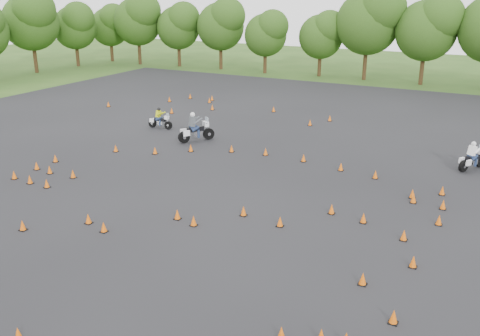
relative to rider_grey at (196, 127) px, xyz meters
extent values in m
plane|color=#2D5119|center=(6.85, -10.76, -1.01)|extent=(140.00, 140.00, 0.00)
plane|color=black|center=(6.85, -4.76, -1.00)|extent=(62.00, 62.00, 0.00)
cone|color=#E15B09|center=(14.74, -16.73, -0.78)|extent=(0.26, 0.26, 0.45)
cone|color=#E15B09|center=(13.66, -17.18, -0.78)|extent=(0.26, 0.26, 0.45)
cone|color=#E15B09|center=(-2.26, -11.14, -0.78)|extent=(0.26, 0.26, 0.45)
cone|color=#E15B09|center=(-12.59, 5.70, -0.78)|extent=(0.26, 0.26, 0.45)
cone|color=#E15B09|center=(16.22, -2.67, -0.78)|extent=(0.26, 0.26, 0.45)
cone|color=#E15B09|center=(1.01, 10.54, -0.78)|extent=(0.26, 0.26, 0.45)
cone|color=#E15B09|center=(6.02, -11.32, -0.78)|extent=(0.26, 0.26, 0.45)
cone|color=#E15B09|center=(-5.91, 12.17, -0.78)|extent=(0.26, 0.26, 0.45)
cone|color=#E15B09|center=(13.59, -7.82, -0.78)|extent=(0.26, 0.26, 0.45)
cone|color=#E15B09|center=(-0.75, -3.71, -0.78)|extent=(0.26, 0.26, 0.45)
cone|color=#E15B09|center=(-5.60, 11.18, -0.78)|extent=(0.26, 0.26, 0.45)
cone|color=#E15B09|center=(3.97, -13.88, -0.78)|extent=(0.26, 0.26, 0.45)
cone|color=#E15B09|center=(10.55, -1.41, -0.78)|extent=(0.26, 0.26, 0.45)
cone|color=#E15B09|center=(16.31, -10.88, -0.78)|extent=(0.26, 0.26, 0.45)
cone|color=#E15B09|center=(15.54, -8.75, -0.78)|extent=(0.26, 0.26, 0.45)
cone|color=#E15B09|center=(16.43, -14.77, -0.78)|extent=(0.26, 0.26, 0.45)
cone|color=#E15B09|center=(12.02, -7.51, -0.78)|extent=(0.26, 0.26, 0.45)
cone|color=#E15B09|center=(12.62, -1.81, -0.78)|extent=(0.26, 0.26, 0.45)
cone|color=#E15B09|center=(-4.85, -11.00, -0.78)|extent=(0.26, 0.26, 0.45)
cone|color=#E15B09|center=(16.61, -6.50, -0.78)|extent=(0.26, 0.26, 0.45)
cone|color=#E15B09|center=(7.05, -11.56, -0.78)|extent=(0.26, 0.26, 0.45)
cone|color=#E15B09|center=(10.45, -9.88, -0.78)|extent=(0.26, 0.26, 0.45)
cone|color=#E15B09|center=(-3.90, 8.78, -0.78)|extent=(0.26, 0.26, 0.45)
cone|color=#E15B09|center=(-2.13, -9.39, -0.78)|extent=(0.26, 0.26, 0.45)
cone|color=#E15B09|center=(0.96, -2.23, -0.78)|extent=(0.26, 0.26, 0.45)
cone|color=#E15B09|center=(6.76, -20.82, -0.78)|extent=(0.26, 0.26, 0.45)
cone|color=#E15B09|center=(16.52, -4.57, -0.78)|extent=(0.26, 0.26, 0.45)
cone|color=#E15B09|center=(-6.24, 6.13, -0.78)|extent=(0.26, 0.26, 0.45)
cone|color=#E15B09|center=(5.34, 7.56, -0.78)|extent=(0.26, 0.26, 0.45)
cone|color=#E15B09|center=(2.79, -13.53, -0.78)|extent=(0.26, 0.26, 0.45)
cone|color=#E15B09|center=(5.51, -0.74, -0.78)|extent=(0.26, 0.26, 0.45)
cone|color=#E15B09|center=(-3.26, -4.47, -0.78)|extent=(0.26, 0.26, 0.45)
cone|color=#E15B09|center=(-8.20, 12.03, -0.78)|extent=(0.26, 0.26, 0.45)
cone|color=#E15B09|center=(0.76, -15.37, -0.78)|extent=(0.26, 0.26, 0.45)
cone|color=#E15B09|center=(15.13, -4.41, -0.78)|extent=(0.26, 0.26, 0.45)
cone|color=#E15B09|center=(-4.99, -9.30, -0.78)|extent=(0.26, 0.26, 0.45)
cone|color=#E15B09|center=(-5.09, -7.78, -0.78)|extent=(0.26, 0.26, 0.45)
cone|color=#E15B09|center=(8.06, -0.85, -0.78)|extent=(0.26, 0.26, 0.45)
cone|color=#E15B09|center=(-9.08, 9.92, -0.78)|extent=(0.26, 0.26, 0.45)
cone|color=#E15B09|center=(14.96, -3.79, -0.78)|extent=(0.26, 0.26, 0.45)
cone|color=#E15B09|center=(-3.51, -11.12, -0.78)|extent=(0.26, 0.26, 0.45)
cone|color=#E15B09|center=(8.50, -9.59, -0.78)|extent=(0.26, 0.26, 0.45)
cone|color=#E15B09|center=(3.31, -1.13, -0.78)|extent=(0.26, 0.26, 0.45)
cone|color=#E15B09|center=(-3.80, -9.47, -0.78)|extent=(0.26, 0.26, 0.45)
cone|color=#E15B09|center=(14.96, -12.96, -0.78)|extent=(0.26, 0.26, 0.45)
cone|color=#E15B09|center=(6.22, 9.61, -0.78)|extent=(0.26, 0.26, 0.45)
camera|label=1|loc=(18.76, -29.62, 9.01)|focal=40.00mm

